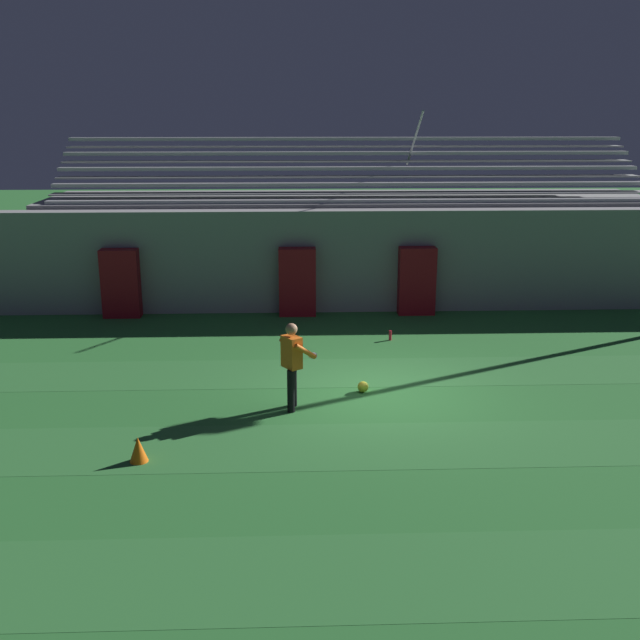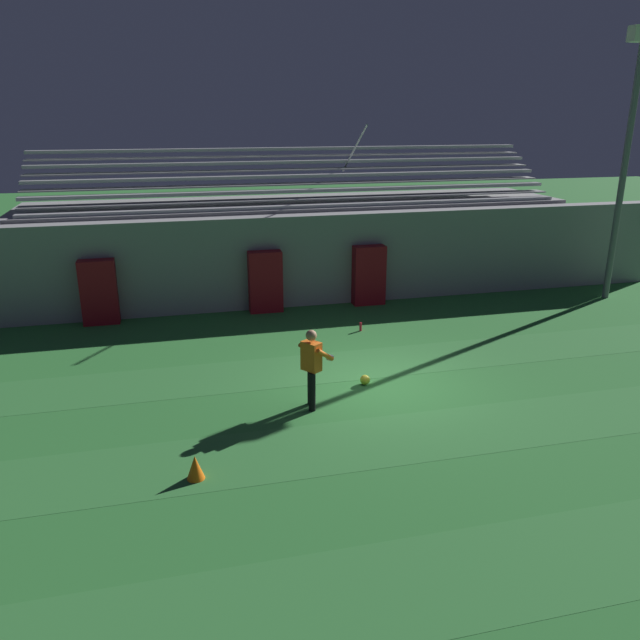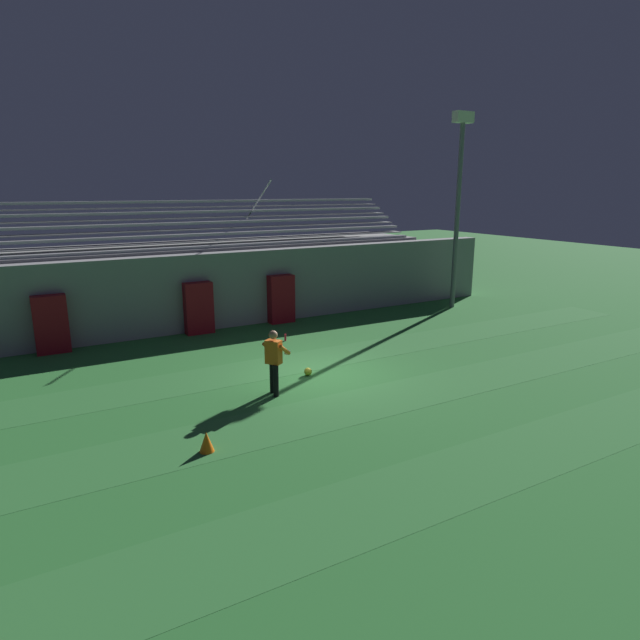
{
  "view_description": "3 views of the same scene",
  "coord_description": "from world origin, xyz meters",
  "px_view_note": "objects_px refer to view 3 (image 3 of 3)",
  "views": [
    {
      "loc": [
        -1.75,
        -13.83,
        5.41
      ],
      "look_at": [
        -1.25,
        -0.33,
        1.62
      ],
      "focal_mm": 42.0,
      "sensor_mm": 36.0,
      "label": 1
    },
    {
      "loc": [
        -4.41,
        -11.98,
        5.71
      ],
      "look_at": [
        -1.54,
        -0.47,
        1.78
      ],
      "focal_mm": 35.0,
      "sensor_mm": 36.0,
      "label": 2
    },
    {
      "loc": [
        -7.08,
        -12.34,
        5.07
      ],
      "look_at": [
        -0.16,
        -0.22,
        1.63
      ],
      "focal_mm": 30.0,
      "sensor_mm": 36.0,
      "label": 3
    }
  ],
  "objects_px": {
    "padding_pillar_gate_right": "(281,299)",
    "soccer_ball": "(308,372)",
    "padding_pillar_gate_left": "(199,308)",
    "floodlight_pole": "(459,187)",
    "padding_pillar_far_left": "(51,324)",
    "goalkeeper": "(274,358)",
    "water_bottle": "(285,337)",
    "traffic_cone": "(207,442)"
  },
  "relations": [
    {
      "from": "padding_pillar_gate_right",
      "to": "soccer_ball",
      "type": "height_order",
      "value": "padding_pillar_gate_right"
    },
    {
      "from": "padding_pillar_gate_left",
      "to": "floodlight_pole",
      "type": "relative_size",
      "value": 0.23
    },
    {
      "from": "padding_pillar_far_left",
      "to": "goalkeeper",
      "type": "xyz_separation_m",
      "value": [
        4.6,
        -6.67,
        0.03
      ]
    },
    {
      "from": "padding_pillar_gate_right",
      "to": "water_bottle",
      "type": "distance_m",
      "value": 2.74
    },
    {
      "from": "goalkeeper",
      "to": "soccer_ball",
      "type": "distance_m",
      "value": 1.82
    },
    {
      "from": "padding_pillar_far_left",
      "to": "floodlight_pole",
      "type": "bearing_deg",
      "value": -4.25
    },
    {
      "from": "soccer_ball",
      "to": "traffic_cone",
      "type": "relative_size",
      "value": 0.52
    },
    {
      "from": "padding_pillar_gate_right",
      "to": "padding_pillar_far_left",
      "type": "distance_m",
      "value": 8.0
    },
    {
      "from": "padding_pillar_gate_right",
      "to": "goalkeeper",
      "type": "distance_m",
      "value": 7.49
    },
    {
      "from": "padding_pillar_far_left",
      "to": "water_bottle",
      "type": "relative_size",
      "value": 7.72
    },
    {
      "from": "padding_pillar_gate_left",
      "to": "padding_pillar_far_left",
      "type": "bearing_deg",
      "value": 180.0
    },
    {
      "from": "padding_pillar_gate_left",
      "to": "soccer_ball",
      "type": "xyz_separation_m",
      "value": [
        1.25,
        -5.87,
        -0.82
      ]
    },
    {
      "from": "water_bottle",
      "to": "floodlight_pole",
      "type": "bearing_deg",
      "value": 8.07
    },
    {
      "from": "soccer_ball",
      "to": "water_bottle",
      "type": "bearing_deg",
      "value": 74.03
    },
    {
      "from": "padding_pillar_gate_left",
      "to": "soccer_ball",
      "type": "bearing_deg",
      "value": -77.96
    },
    {
      "from": "goalkeeper",
      "to": "water_bottle",
      "type": "height_order",
      "value": "goalkeeper"
    },
    {
      "from": "floodlight_pole",
      "to": "water_bottle",
      "type": "bearing_deg",
      "value": -171.93
    },
    {
      "from": "padding_pillar_gate_right",
      "to": "floodlight_pole",
      "type": "xyz_separation_m",
      "value": [
        7.77,
        -1.17,
        4.2
      ]
    },
    {
      "from": "goalkeeper",
      "to": "traffic_cone",
      "type": "xyz_separation_m",
      "value": [
        -2.47,
        -2.11,
        -0.74
      ]
    },
    {
      "from": "soccer_ball",
      "to": "traffic_cone",
      "type": "xyz_separation_m",
      "value": [
        -3.86,
        -2.91,
        0.1
      ]
    },
    {
      "from": "padding_pillar_gate_left",
      "to": "padding_pillar_gate_right",
      "type": "relative_size",
      "value": 1.0
    },
    {
      "from": "soccer_ball",
      "to": "water_bottle",
      "type": "distance_m",
      "value": 3.59
    },
    {
      "from": "goalkeeper",
      "to": "water_bottle",
      "type": "bearing_deg",
      "value": 60.73
    },
    {
      "from": "water_bottle",
      "to": "goalkeeper",
      "type": "bearing_deg",
      "value": -119.27
    },
    {
      "from": "padding_pillar_gate_right",
      "to": "soccer_ball",
      "type": "relative_size",
      "value": 8.43
    },
    {
      "from": "floodlight_pole",
      "to": "goalkeeper",
      "type": "distance_m",
      "value": 13.13
    },
    {
      "from": "goalkeeper",
      "to": "soccer_ball",
      "type": "xyz_separation_m",
      "value": [
        1.39,
        0.8,
        -0.84
      ]
    },
    {
      "from": "padding_pillar_gate_right",
      "to": "padding_pillar_far_left",
      "type": "bearing_deg",
      "value": 180.0
    },
    {
      "from": "goalkeeper",
      "to": "padding_pillar_far_left",
      "type": "bearing_deg",
      "value": 124.6
    },
    {
      "from": "padding_pillar_far_left",
      "to": "water_bottle",
      "type": "bearing_deg",
      "value": -19.1
    },
    {
      "from": "padding_pillar_gate_left",
      "to": "goalkeeper",
      "type": "relative_size",
      "value": 1.11
    },
    {
      "from": "padding_pillar_far_left",
      "to": "goalkeeper",
      "type": "relative_size",
      "value": 1.11
    },
    {
      "from": "padding_pillar_gate_left",
      "to": "water_bottle",
      "type": "relative_size",
      "value": 7.72
    },
    {
      "from": "padding_pillar_gate_right",
      "to": "traffic_cone",
      "type": "relative_size",
      "value": 4.41
    },
    {
      "from": "soccer_ball",
      "to": "water_bottle",
      "type": "xyz_separation_m",
      "value": [
        0.99,
        3.45,
        0.01
      ]
    },
    {
      "from": "soccer_ball",
      "to": "padding_pillar_far_left",
      "type": "bearing_deg",
      "value": 135.6
    },
    {
      "from": "floodlight_pole",
      "to": "goalkeeper",
      "type": "xyz_separation_m",
      "value": [
        -11.17,
        -5.5,
        -4.17
      ]
    },
    {
      "from": "padding_pillar_gate_right",
      "to": "padding_pillar_gate_left",
      "type": "bearing_deg",
      "value": 180.0
    },
    {
      "from": "traffic_cone",
      "to": "padding_pillar_gate_right",
      "type": "bearing_deg",
      "value": 56.27
    },
    {
      "from": "padding_pillar_gate_right",
      "to": "goalkeeper",
      "type": "relative_size",
      "value": 1.11
    },
    {
      "from": "padding_pillar_gate_left",
      "to": "goalkeeper",
      "type": "bearing_deg",
      "value": -91.23
    },
    {
      "from": "padding_pillar_far_left",
      "to": "soccer_ball",
      "type": "distance_m",
      "value": 8.43
    }
  ]
}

